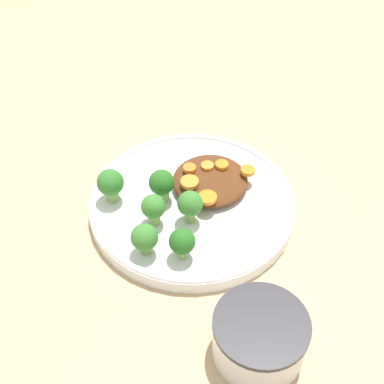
{
  "coord_description": "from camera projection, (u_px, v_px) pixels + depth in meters",
  "views": [
    {
      "loc": [
        -0.38,
        -0.35,
        0.56
      ],
      "look_at": [
        0.0,
        0.0,
        0.03
      ],
      "focal_mm": 50.0,
      "sensor_mm": 36.0,
      "label": 1
    }
  ],
  "objects": [
    {
      "name": "carrot_slice_5",
      "position": [
        208.0,
        197.0,
        0.71
      ],
      "size": [
        0.03,
        0.03,
        0.01
      ],
      "primitive_type": "cylinder",
      "color": "orange",
      "rests_on": "stew_mound"
    },
    {
      "name": "broccoli_floret_4",
      "position": [
        162.0,
        184.0,
        0.72
      ],
      "size": [
        0.04,
        0.04,
        0.05
      ],
      "color": "#7FA85B",
      "rests_on": "plate"
    },
    {
      "name": "broccoli_floret_5",
      "position": [
        144.0,
        238.0,
        0.66
      ],
      "size": [
        0.03,
        0.03,
        0.05
      ],
      "color": "#759E51",
      "rests_on": "plate"
    },
    {
      "name": "carrot_slice_1",
      "position": [
        222.0,
        165.0,
        0.76
      ],
      "size": [
        0.02,
        0.02,
        0.01
      ],
      "primitive_type": "cylinder",
      "color": "orange",
      "rests_on": "stew_mound"
    },
    {
      "name": "broccoli_floret_0",
      "position": [
        182.0,
        242.0,
        0.66
      ],
      "size": [
        0.03,
        0.03,
        0.05
      ],
      "color": "#7FA85B",
      "rests_on": "plate"
    },
    {
      "name": "broccoli_floret_1",
      "position": [
        190.0,
        205.0,
        0.69
      ],
      "size": [
        0.03,
        0.03,
        0.05
      ],
      "color": "#759E51",
      "rests_on": "plate"
    },
    {
      "name": "broccoli_floret_3",
      "position": [
        153.0,
        208.0,
        0.69
      ],
      "size": [
        0.03,
        0.03,
        0.05
      ],
      "color": "#7FA85B",
      "rests_on": "plate"
    },
    {
      "name": "broccoli_floret_2",
      "position": [
        110.0,
        184.0,
        0.72
      ],
      "size": [
        0.04,
        0.04,
        0.05
      ],
      "color": "#7FA85B",
      "rests_on": "plate"
    },
    {
      "name": "carrot_slice_3",
      "position": [
        207.0,
        166.0,
        0.76
      ],
      "size": [
        0.02,
        0.02,
        0.0
      ],
      "primitive_type": "cylinder",
      "color": "orange",
      "rests_on": "stew_mound"
    },
    {
      "name": "carrot_slice_0",
      "position": [
        190.0,
        182.0,
        0.73
      ],
      "size": [
        0.03,
        0.03,
        0.01
      ],
      "primitive_type": "cylinder",
      "color": "orange",
      "rests_on": "stew_mound"
    },
    {
      "name": "dip_bowl",
      "position": [
        260.0,
        336.0,
        0.58
      ],
      "size": [
        0.11,
        0.11,
        0.06
      ],
      "color": "silver",
      "rests_on": "ground_plane"
    },
    {
      "name": "stew_mound",
      "position": [
        210.0,
        180.0,
        0.76
      ],
      "size": [
        0.11,
        0.11,
        0.02
      ],
      "primitive_type": "ellipsoid",
      "color": "#5B3319",
      "rests_on": "plate"
    },
    {
      "name": "ground_plane",
      "position": [
        192.0,
        209.0,
        0.76
      ],
      "size": [
        4.0,
        4.0,
        0.0
      ],
      "primitive_type": "plane",
      "color": "tan"
    },
    {
      "name": "plate",
      "position": [
        192.0,
        203.0,
        0.75
      ],
      "size": [
        0.29,
        0.29,
        0.02
      ],
      "color": "white",
      "rests_on": "ground_plane"
    },
    {
      "name": "carrot_slice_2",
      "position": [
        248.0,
        171.0,
        0.75
      ],
      "size": [
        0.02,
        0.02,
        0.01
      ],
      "primitive_type": "cylinder",
      "color": "orange",
      "rests_on": "stew_mound"
    },
    {
      "name": "carrot_slice_4",
      "position": [
        190.0,
        168.0,
        0.75
      ],
      "size": [
        0.02,
        0.02,
        0.01
      ],
      "primitive_type": "cylinder",
      "color": "orange",
      "rests_on": "stew_mound"
    }
  ]
}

